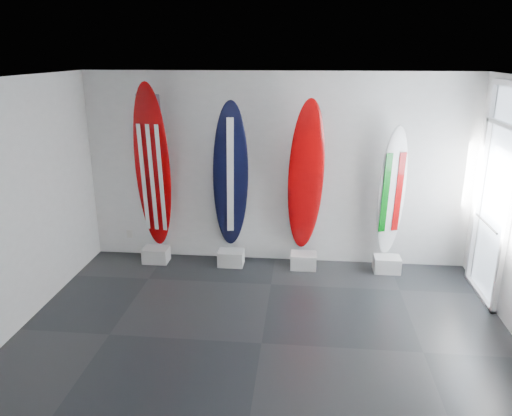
# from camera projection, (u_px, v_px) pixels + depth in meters

# --- Properties ---
(floor) EXTENTS (6.00, 6.00, 0.00)m
(floor) POSITION_uv_depth(u_px,v_px,m) (262.00, 343.00, 5.80)
(floor) COLOR black
(floor) RESTS_ON ground
(ceiling) EXTENTS (6.00, 6.00, 0.00)m
(ceiling) POSITION_uv_depth(u_px,v_px,m) (263.00, 80.00, 4.89)
(ceiling) COLOR white
(ceiling) RESTS_ON wall_back
(wall_back) EXTENTS (6.00, 0.00, 6.00)m
(wall_back) POSITION_uv_depth(u_px,v_px,m) (276.00, 170.00, 7.71)
(wall_back) COLOR white
(wall_back) RESTS_ON ground
(wall_front) EXTENTS (6.00, 0.00, 6.00)m
(wall_front) POSITION_uv_depth(u_px,v_px,m) (225.00, 360.00, 2.97)
(wall_front) COLOR white
(wall_front) RESTS_ON ground
(wall_left) EXTENTS (0.00, 5.00, 5.00)m
(wall_left) POSITION_uv_depth(u_px,v_px,m) (0.00, 214.00, 5.63)
(wall_left) COLOR white
(wall_left) RESTS_ON ground
(display_block_usa) EXTENTS (0.40, 0.30, 0.24)m
(display_block_usa) POSITION_uv_depth(u_px,v_px,m) (156.00, 255.00, 8.01)
(display_block_usa) COLOR silver
(display_block_usa) RESTS_ON floor
(surfboard_usa) EXTENTS (0.62, 0.32, 2.62)m
(surfboard_usa) POSITION_uv_depth(u_px,v_px,m) (152.00, 167.00, 7.67)
(surfboard_usa) COLOR #9E0304
(surfboard_usa) RESTS_ON display_block_usa
(display_block_navy) EXTENTS (0.40, 0.30, 0.24)m
(display_block_navy) POSITION_uv_depth(u_px,v_px,m) (231.00, 258.00, 7.89)
(display_block_navy) COLOR silver
(display_block_navy) RESTS_ON floor
(surfboard_navy) EXTENTS (0.64, 0.60, 2.39)m
(surfboard_navy) POSITION_uv_depth(u_px,v_px,m) (231.00, 177.00, 7.59)
(surfboard_navy) COLOR black
(surfboard_navy) RESTS_ON display_block_navy
(display_block_swiss) EXTENTS (0.40, 0.30, 0.24)m
(display_block_swiss) POSITION_uv_depth(u_px,v_px,m) (303.00, 261.00, 7.78)
(display_block_swiss) COLOR silver
(display_block_swiss) RESTS_ON floor
(surfboard_swiss) EXTENTS (0.63, 0.56, 2.42)m
(surfboard_swiss) POSITION_uv_depth(u_px,v_px,m) (306.00, 178.00, 7.48)
(surfboard_swiss) COLOR #9E0304
(surfboard_swiss) RESTS_ON display_block_swiss
(display_block_italy) EXTENTS (0.40, 0.30, 0.24)m
(display_block_italy) POSITION_uv_depth(u_px,v_px,m) (387.00, 264.00, 7.66)
(display_block_italy) COLOR silver
(display_block_italy) RESTS_ON floor
(surfboard_italy) EXTENTS (0.50, 0.34, 2.03)m
(surfboard_italy) POSITION_uv_depth(u_px,v_px,m) (392.00, 192.00, 7.41)
(surfboard_italy) COLOR white
(surfboard_italy) RESTS_ON display_block_italy
(wall_outlet) EXTENTS (0.09, 0.02, 0.13)m
(wall_outlet) POSITION_uv_depth(u_px,v_px,m) (130.00, 234.00, 8.28)
(wall_outlet) COLOR silver
(wall_outlet) RESTS_ON wall_back
(glass_door) EXTENTS (0.12, 1.16, 2.85)m
(glass_door) POSITION_uv_depth(u_px,v_px,m) (495.00, 197.00, 6.55)
(glass_door) COLOR white
(glass_door) RESTS_ON floor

